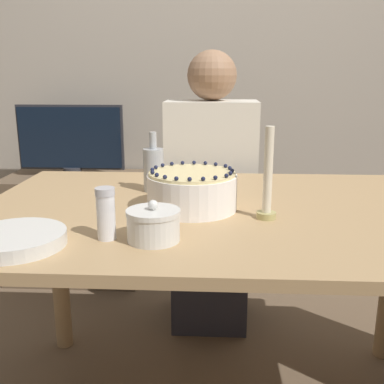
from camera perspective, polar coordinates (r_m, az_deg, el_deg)
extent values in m
cube|color=#ADA393|center=(2.69, 3.94, 17.80)|extent=(8.00, 0.05, 2.60)
cube|color=tan|center=(1.35, 4.21, -2.58)|extent=(1.49, 0.97, 0.03)
cylinder|color=tan|center=(1.99, -16.53, -9.09)|extent=(0.07, 0.07, 0.74)
cylinder|color=white|center=(1.31, 0.00, 0.00)|extent=(0.26, 0.26, 0.10)
cylinder|color=beige|center=(1.30, 0.00, 2.36)|extent=(0.25, 0.25, 0.01)
sphere|color=#191E3D|center=(1.30, 5.11, 2.72)|extent=(0.01, 0.01, 0.01)
sphere|color=#191E3D|center=(1.33, 4.82, 3.05)|extent=(0.01, 0.01, 0.01)
sphere|color=#191E3D|center=(1.36, 4.09, 3.33)|extent=(0.01, 0.01, 0.01)
sphere|color=#191E3D|center=(1.39, 3.02, 3.55)|extent=(0.01, 0.01, 0.01)
sphere|color=#191E3D|center=(1.41, 1.71, 3.70)|extent=(0.01, 0.01, 0.01)
sphere|color=#191E3D|center=(1.41, 0.26, 3.76)|extent=(0.01, 0.01, 0.01)
sphere|color=#191E3D|center=(1.41, -1.21, 3.73)|extent=(0.01, 0.01, 0.01)
sphere|color=#191E3D|center=(1.40, -2.58, 3.61)|extent=(0.01, 0.01, 0.01)
sphere|color=#191E3D|center=(1.37, -3.75, 3.42)|extent=(0.01, 0.01, 0.01)
sphere|color=#191E3D|center=(1.34, -4.61, 3.15)|extent=(0.01, 0.01, 0.01)
sphere|color=#191E3D|center=(1.31, -5.06, 2.84)|extent=(0.01, 0.01, 0.01)
sphere|color=#191E3D|center=(1.28, -5.04, 2.51)|extent=(0.01, 0.01, 0.01)
sphere|color=#191E3D|center=(1.24, -4.49, 2.19)|extent=(0.01, 0.01, 0.01)
sphere|color=#191E3D|center=(1.21, -3.45, 1.92)|extent=(0.01, 0.01, 0.01)
sphere|color=#191E3D|center=(1.19, -2.00, 1.73)|extent=(0.01, 0.01, 0.01)
sphere|color=#191E3D|center=(1.19, -0.31, 1.64)|extent=(0.01, 0.01, 0.01)
sphere|color=#191E3D|center=(1.19, 1.43, 1.68)|extent=(0.01, 0.01, 0.01)
sphere|color=#191E3D|center=(1.21, 2.98, 1.84)|extent=(0.01, 0.01, 0.01)
sphere|color=#191E3D|center=(1.23, 4.18, 2.09)|extent=(0.01, 0.01, 0.01)
sphere|color=#191E3D|center=(1.26, 4.90, 2.39)|extent=(0.01, 0.01, 0.01)
cylinder|color=silver|center=(1.07, -4.91, -4.52)|extent=(0.13, 0.13, 0.06)
cylinder|color=silver|center=(1.06, -4.96, -2.58)|extent=(0.13, 0.13, 0.01)
sphere|color=silver|center=(1.06, -4.98, -1.64)|extent=(0.02, 0.02, 0.02)
cylinder|color=white|center=(1.09, -10.85, -3.17)|extent=(0.04, 0.04, 0.11)
cylinder|color=silver|center=(1.08, -11.01, 0.06)|extent=(0.05, 0.05, 0.02)
cylinder|color=silver|center=(1.12, -21.52, -6.19)|extent=(0.23, 0.23, 0.01)
cylinder|color=silver|center=(1.12, -21.56, -5.81)|extent=(0.23, 0.23, 0.01)
cylinder|color=silver|center=(1.12, -21.59, -5.43)|extent=(0.23, 0.23, 0.01)
cylinder|color=silver|center=(1.12, -21.63, -5.04)|extent=(0.23, 0.23, 0.01)
cylinder|color=tan|center=(1.26, 9.40, -2.92)|extent=(0.05, 0.05, 0.02)
cylinder|color=silver|center=(1.22, 9.65, 2.76)|extent=(0.02, 0.02, 0.24)
cylinder|color=#B2B7BC|center=(1.52, -4.90, 2.79)|extent=(0.07, 0.07, 0.14)
cylinder|color=#B2B7BC|center=(1.50, -4.98, 6.54)|extent=(0.02, 0.02, 0.06)
cube|color=#2D2D38|center=(2.18, 2.28, -10.49)|extent=(0.34, 0.34, 0.45)
cube|color=silver|center=(2.01, 2.42, 3.05)|extent=(0.40, 0.24, 0.59)
sphere|color=#9E7556|center=(1.97, 2.55, 14.58)|extent=(0.21, 0.21, 0.21)
cube|color=brown|center=(2.70, -14.48, -4.21)|extent=(0.75, 0.43, 0.60)
cylinder|color=#2D2D33|center=(2.62, -14.93, 2.52)|extent=(0.10, 0.10, 0.05)
cube|color=#2D2D33|center=(2.59, -15.16, 6.71)|extent=(0.59, 0.02, 0.36)
cube|color=black|center=(2.58, -15.21, 6.68)|extent=(0.57, 0.03, 0.33)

